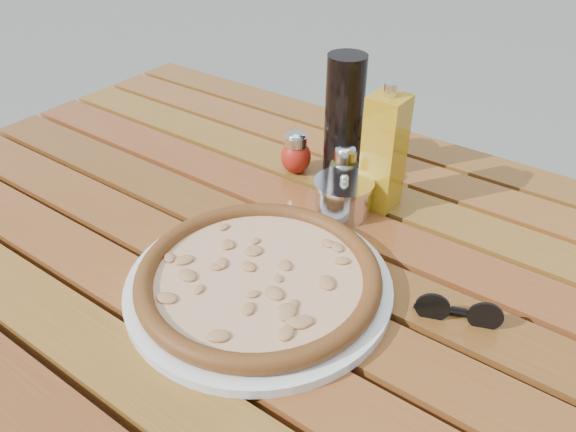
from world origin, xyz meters
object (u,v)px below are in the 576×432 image
Objects in this scene: dark_bottle at (344,119)px; sunglasses at (458,312)px; plate at (259,285)px; parmesan_tin at (343,196)px; oregano_shaker at (344,167)px; pepper_shaker at (296,153)px; pizza at (259,276)px; soda_can at (344,131)px; olive_oil_cruet at (384,152)px; table at (281,276)px.

dark_bottle is 0.40m from sunglasses.
plate is 3.35× the size of sunglasses.
oregano_shaker is at bearing 120.32° from parmesan_tin.
dark_bottle is at bearing 27.40° from pepper_shaker.
parmesan_tin is at bearing 131.87° from sunglasses.
plate is 0.23m from parmesan_tin.
pizza is at bearing -77.90° from dark_bottle.
soda_can is (0.05, 0.09, 0.02)m from pepper_shaker.
dark_bottle is (-0.02, 0.03, 0.07)m from oregano_shaker.
plate is at bearing -77.90° from dark_bottle.
plate is 1.71× the size of olive_oil_cruet.
dark_bottle is 0.14m from parmesan_tin.
soda_can is at bearing 121.89° from oregano_shaker.
soda_can reaches higher than sunglasses.
soda_can is (-0.10, 0.38, 0.04)m from pizza.
soda_can is at bearing 100.91° from table.
oregano_shaker is (0.10, 0.01, 0.00)m from pepper_shaker.
pizza is 0.26m from sunglasses.
pepper_shaker is at bearing 116.30° from pizza.
olive_oil_cruet is (0.08, 0.17, 0.17)m from table.
soda_can is at bearing 104.34° from plate.
parmesan_tin reaches higher than sunglasses.
pepper_shaker is (-0.14, 0.29, 0.02)m from pizza.
plate is 0.02m from pizza.
olive_oil_cruet is (0.17, -0.01, 0.06)m from pepper_shaker.
pepper_shaker is at bearing 116.30° from plate.
olive_oil_cruet is (0.13, -0.09, 0.04)m from soda_can.
olive_oil_cruet is at bearing -36.26° from soda_can.
parmesan_tin is at bearing -59.68° from oregano_shaker.
plate is 0.35m from dark_bottle.
plate is (0.04, -0.11, 0.08)m from table.
sunglasses is at bearing 22.58° from plate.
dark_bottle reaches higher than table.
parmesan_tin is at bearing 71.00° from table.
dark_bottle is (-0.07, 0.33, 0.09)m from pizza.
oregano_shaker is 0.08m from parmesan_tin.
oregano_shaker is at bearing 171.09° from olive_oil_cruet.
table is at bearing 112.30° from plate.
olive_oil_cruet is (0.03, 0.28, 0.07)m from pizza.
plate is 1.64× the size of dark_bottle.
table is 0.30m from soda_can.
table is 0.16m from parmesan_tin.
soda_can reaches higher than pizza.
soda_can is (-0.03, 0.05, -0.05)m from dark_bottle.
soda_can is at bearing 143.74° from olive_oil_cruet.
oregano_shaker is at bearing 3.90° from pepper_shaker.
oregano_shaker is 0.10m from soda_can.
olive_oil_cruet is (0.03, 0.28, 0.09)m from plate.
table is 3.22× the size of pizza.
pizza is 1.98× the size of dark_bottle.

